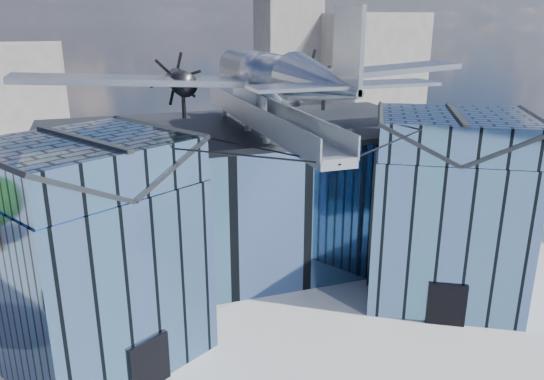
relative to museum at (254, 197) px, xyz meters
name	(u,v)px	position (x,y,z in m)	size (l,w,h in m)	color
ground_plane	(283,311)	(0.00, -5.82, -5.54)	(120.00, 120.00, 0.00)	#97969B
museum	(254,197)	(0.00, 0.00, 0.00)	(32.88, 24.50, 17.60)	#4B7099
bg_towers	(171,71)	(1.45, 44.67, 4.47)	(77.00, 24.50, 26.00)	gray
tree_side_e	(436,171)	(20.91, 8.46, -2.37)	(3.18, 3.18, 4.69)	#321F14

